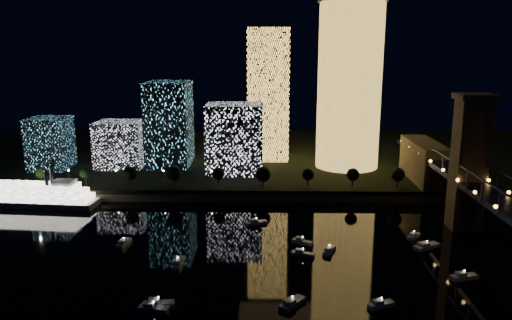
{
  "coord_description": "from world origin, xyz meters",
  "views": [
    {
      "loc": [
        -9.19,
        -127.68,
        66.53
      ],
      "look_at": [
        -12.59,
        55.0,
        24.54
      ],
      "focal_mm": 35.0,
      "sensor_mm": 36.0,
      "label": 1
    }
  ],
  "objects": [
    {
      "name": "motorboats",
      "position": [
        1.98,
        14.75,
        0.81
      ],
      "size": [
        117.81,
        77.21,
        2.78
      ],
      "color": "silver",
      "rests_on": "ground"
    },
    {
      "name": "seawall",
      "position": [
        0.0,
        82.0,
        1.5
      ],
      "size": [
        420.0,
        6.0,
        3.0
      ],
      "primitive_type": "cube",
      "color": "#6B5E4C",
      "rests_on": "ground"
    },
    {
      "name": "midrise_blocks",
      "position": [
        -61.22,
        122.85,
        22.32
      ],
      "size": [
        117.77,
        41.46,
        43.45
      ],
      "color": "silver",
      "rests_on": "far_bank"
    },
    {
      "name": "riverboat",
      "position": [
        -108.81,
        73.79,
        4.29
      ],
      "size": [
        56.25,
        16.3,
        16.71
      ],
      "color": "silver",
      "rests_on": "ground"
    },
    {
      "name": "esplanade_trees",
      "position": [
        -26.44,
        88.0,
        10.47
      ],
      "size": [
        165.76,
        6.97,
        8.99
      ],
      "color": "black",
      "rests_on": "far_bank"
    },
    {
      "name": "tower_cylindrical",
      "position": [
        33.23,
        126.82,
        47.29
      ],
      "size": [
        34.0,
        34.0,
        84.34
      ],
      "color": "#FFBF51",
      "rests_on": "far_bank"
    },
    {
      "name": "far_bank",
      "position": [
        0.0,
        160.0,
        2.5
      ],
      "size": [
        420.0,
        160.0,
        5.0
      ],
      "primitive_type": "cube",
      "color": "black",
      "rests_on": "ground"
    },
    {
      "name": "street_lamps",
      "position": [
        -34.0,
        94.0,
        9.02
      ],
      "size": [
        132.7,
        0.7,
        5.65
      ],
      "color": "black",
      "rests_on": "far_bank"
    },
    {
      "name": "tower_rectangular",
      "position": [
        -7.69,
        145.8,
        40.4
      ],
      "size": [
        22.25,
        22.25,
        70.79
      ],
      "primitive_type": "cube",
      "color": "#FFBF51",
      "rests_on": "far_bank"
    },
    {
      "name": "ground",
      "position": [
        0.0,
        0.0,
        0.0
      ],
      "size": [
        520.0,
        520.0,
        0.0
      ],
      "primitive_type": "plane",
      "color": "black",
      "rests_on": "ground"
    }
  ]
}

